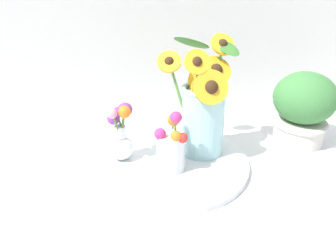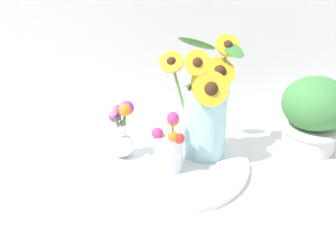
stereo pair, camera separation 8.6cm
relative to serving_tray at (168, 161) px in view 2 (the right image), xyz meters
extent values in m
plane|color=silver|center=(0.00, -0.08, -0.01)|extent=(6.00, 6.00, 0.00)
cylinder|color=silver|center=(0.00, 0.00, 0.00)|extent=(0.45, 0.45, 0.02)
cylinder|color=#9ED1D6|center=(0.10, 0.02, 0.10)|extent=(0.12, 0.12, 0.18)
torus|color=#9ED1D6|center=(0.10, 0.02, 0.20)|extent=(0.12, 0.12, 0.01)
cylinder|color=#568E42|center=(0.12, 0.04, 0.13)|extent=(0.02, 0.02, 0.16)
cylinder|color=gold|center=(0.11, 0.05, 0.21)|extent=(0.10, 0.07, 0.08)
sphere|color=#382314|center=(0.11, 0.05, 0.21)|extent=(0.04, 0.04, 0.04)
cylinder|color=#568E42|center=(0.12, 0.03, 0.15)|extent=(0.04, 0.05, 0.18)
cylinder|color=gold|center=(0.14, 0.05, 0.24)|extent=(0.09, 0.07, 0.08)
sphere|color=#382314|center=(0.14, 0.05, 0.24)|extent=(0.04, 0.04, 0.04)
cylinder|color=#568E42|center=(0.08, 0.01, 0.16)|extent=(0.03, 0.04, 0.24)
cylinder|color=gold|center=(0.07, -0.01, 0.28)|extent=(0.07, 0.04, 0.06)
sphere|color=#382314|center=(0.07, -0.01, 0.28)|extent=(0.03, 0.03, 0.03)
cylinder|color=#568E42|center=(0.10, -0.01, 0.12)|extent=(0.01, 0.05, 0.19)
cylinder|color=gold|center=(0.10, -0.03, 0.22)|extent=(0.09, 0.05, 0.09)
sphere|color=#382314|center=(0.10, -0.03, 0.22)|extent=(0.04, 0.04, 0.04)
cylinder|color=#568E42|center=(0.04, 0.02, 0.15)|extent=(0.06, 0.06, 0.22)
cylinder|color=gold|center=(0.01, 0.05, 0.27)|extent=(0.07, 0.05, 0.06)
sphere|color=#382314|center=(0.01, 0.05, 0.27)|extent=(0.03, 0.03, 0.03)
cylinder|color=#568E42|center=(0.15, 0.05, 0.18)|extent=(0.04, 0.04, 0.23)
cylinder|color=gold|center=(0.16, 0.07, 0.30)|extent=(0.07, 0.05, 0.06)
sphere|color=#382314|center=(0.16, 0.07, 0.30)|extent=(0.03, 0.03, 0.03)
cylinder|color=#568E42|center=(0.10, 0.02, 0.13)|extent=(0.03, 0.05, 0.16)
cylinder|color=gold|center=(0.09, 0.00, 0.21)|extent=(0.07, 0.03, 0.07)
sphere|color=#382314|center=(0.09, 0.00, 0.21)|extent=(0.03, 0.03, 0.03)
ellipsoid|color=#38702D|center=(0.09, 0.11, 0.30)|extent=(0.12, 0.07, 0.06)
ellipsoid|color=#38702D|center=(0.17, 0.07, 0.30)|extent=(0.09, 0.10, 0.06)
cylinder|color=white|center=(0.00, -0.05, 0.06)|extent=(0.07, 0.07, 0.10)
cylinder|color=#4C8438|center=(0.00, -0.07, 0.08)|extent=(0.01, 0.03, 0.07)
sphere|color=orange|center=(0.00, -0.08, 0.12)|extent=(0.03, 0.03, 0.03)
cylinder|color=#4C8438|center=(-0.02, -0.05, 0.08)|extent=(0.02, 0.01, 0.08)
sphere|color=#C6337A|center=(-0.03, -0.06, 0.12)|extent=(0.03, 0.03, 0.03)
cylinder|color=#4C8438|center=(0.01, -0.02, 0.08)|extent=(0.02, 0.03, 0.09)
sphere|color=orange|center=(0.01, -0.01, 0.13)|extent=(0.03, 0.03, 0.03)
cylinder|color=#4C8438|center=(0.01, -0.06, 0.10)|extent=(0.01, 0.02, 0.12)
sphere|color=#C6337A|center=(0.01, -0.07, 0.16)|extent=(0.03, 0.03, 0.03)
cylinder|color=#4C8438|center=(0.01, -0.07, 0.07)|extent=(0.02, 0.02, 0.07)
sphere|color=red|center=(0.02, -0.07, 0.11)|extent=(0.03, 0.03, 0.03)
sphere|color=white|center=(-0.12, 0.03, 0.04)|extent=(0.07, 0.07, 0.07)
cylinder|color=white|center=(-0.12, 0.03, 0.09)|extent=(0.03, 0.03, 0.03)
cylinder|color=#4C8438|center=(-0.13, 0.02, 0.10)|extent=(0.03, 0.03, 0.11)
sphere|color=pink|center=(-0.14, 0.00, 0.16)|extent=(0.03, 0.03, 0.03)
cylinder|color=#4C8438|center=(-0.12, 0.03, 0.09)|extent=(0.02, 0.01, 0.11)
sphere|color=purple|center=(-0.13, 0.03, 0.15)|extent=(0.03, 0.03, 0.03)
cylinder|color=#4C8438|center=(-0.12, 0.02, 0.10)|extent=(0.03, 0.03, 0.11)
sphere|color=orange|center=(-0.11, 0.01, 0.15)|extent=(0.03, 0.03, 0.03)
cylinder|color=#4C8438|center=(-0.13, 0.04, 0.08)|extent=(0.03, 0.01, 0.10)
sphere|color=purple|center=(-0.14, 0.03, 0.13)|extent=(0.03, 0.03, 0.03)
cylinder|color=#4C8438|center=(-0.12, 0.04, 0.09)|extent=(0.03, 0.02, 0.11)
sphere|color=purple|center=(-0.11, 0.04, 0.15)|extent=(0.04, 0.04, 0.04)
cylinder|color=beige|center=(0.42, 0.05, 0.03)|extent=(0.15, 0.15, 0.08)
torus|color=beige|center=(0.42, 0.05, 0.06)|extent=(0.16, 0.16, 0.02)
ellipsoid|color=#3D7A3D|center=(0.42, 0.05, 0.14)|extent=(0.18, 0.18, 0.15)
camera|label=1|loc=(-0.16, -0.76, 0.48)|focal=35.00mm
camera|label=2|loc=(-0.08, -0.77, 0.48)|focal=35.00mm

